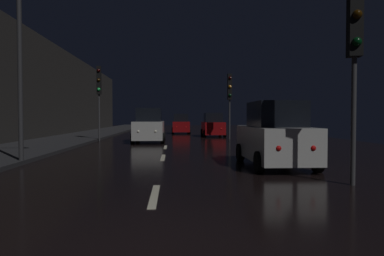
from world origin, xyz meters
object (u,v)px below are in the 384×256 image
at_px(traffic_light_far_left, 99,86).
at_px(streetlamp_overhead, 34,29).
at_px(car_distant_taillights, 181,125).
at_px(car_parked_right_near, 275,137).
at_px(car_approaching_headlights, 149,127).
at_px(car_parked_right_far, 213,126).
at_px(traffic_light_near_right, 355,33).
at_px(traffic_light_far_right, 230,92).

height_order(traffic_light_far_left, streetlamp_overhead, streetlamp_overhead).
xyz_separation_m(traffic_light_far_left, car_distant_taillights, (5.83, 10.58, -2.83)).
height_order(streetlamp_overhead, car_parked_right_near, streetlamp_overhead).
distance_m(traffic_light_far_left, car_distant_taillights, 12.40).
xyz_separation_m(car_approaching_headlights, car_parked_right_near, (4.93, -11.48, -0.03)).
distance_m(streetlamp_overhead, car_parked_right_far, 19.46).
bearing_deg(car_approaching_headlights, traffic_light_near_right, 21.32).
xyz_separation_m(traffic_light_far_left, car_approaching_headlights, (3.48, -1.28, -2.71)).
relative_size(traffic_light_far_left, car_parked_right_near, 1.19).
bearing_deg(traffic_light_far_left, streetlamp_overhead, -5.52).
bearing_deg(car_parked_right_far, car_distant_taillights, 25.96).
bearing_deg(traffic_light_near_right, traffic_light_far_left, -138.51).
xyz_separation_m(traffic_light_far_right, car_parked_right_far, (-0.80, 3.77, -2.59)).
bearing_deg(traffic_light_near_right, car_distant_taillights, -160.98).
bearing_deg(streetlamp_overhead, car_parked_right_near, -5.22).
height_order(traffic_light_near_right, streetlamp_overhead, streetlamp_overhead).
relative_size(traffic_light_near_right, car_distant_taillights, 1.28).
relative_size(traffic_light_far_left, car_distant_taillights, 1.32).
distance_m(car_approaching_headlights, car_distant_taillights, 12.09).
bearing_deg(traffic_light_far_left, car_parked_right_far, 115.25).
xyz_separation_m(car_parked_right_far, car_parked_right_near, (0.00, -18.02, 0.07)).
relative_size(traffic_light_far_right, car_parked_right_far, 1.22).
distance_m(streetlamp_overhead, car_parked_right_near, 8.95).
relative_size(traffic_light_far_right, car_distant_taillights, 1.25).
xyz_separation_m(traffic_light_far_right, streetlamp_overhead, (-8.95, -13.50, 1.12)).
relative_size(car_distant_taillights, car_parked_right_far, 0.98).
relative_size(traffic_light_near_right, streetlamp_overhead, 0.72).
bearing_deg(car_parked_right_far, traffic_light_near_right, -177.61).
height_order(traffic_light_far_left, car_parked_right_near, traffic_light_far_left).
distance_m(traffic_light_near_right, streetlamp_overhead, 10.02).
relative_size(traffic_light_near_right, car_parked_right_near, 1.16).
bearing_deg(traffic_light_far_left, traffic_light_near_right, 23.07).
height_order(traffic_light_far_right, car_distant_taillights, traffic_light_far_right).
bearing_deg(car_distant_taillights, car_parked_right_far, -154.04).
xyz_separation_m(traffic_light_far_left, traffic_light_far_right, (9.21, 1.49, -0.22)).
relative_size(car_approaching_headlights, car_parked_right_far, 1.11).
distance_m(traffic_light_near_right, car_parked_right_far, 21.66).
bearing_deg(car_parked_right_near, streetlamp_overhead, 84.78).
xyz_separation_m(traffic_light_far_left, streetlamp_overhead, (0.27, -12.01, 0.90)).
bearing_deg(streetlamp_overhead, traffic_light_near_right, -24.89).
bearing_deg(car_parked_right_far, car_parked_right_near, -180.00).
height_order(traffic_light_far_left, car_approaching_headlights, traffic_light_far_left).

